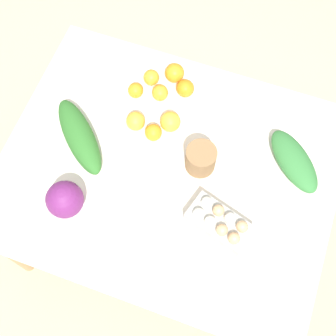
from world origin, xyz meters
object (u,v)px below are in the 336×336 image
at_px(paper_bag, 201,159).
at_px(orange_6, 175,73).
at_px(orange_2, 185,88).
at_px(orange_7, 151,78).
at_px(orange_3, 136,121).
at_px(cabbage_purple, 65,199).
at_px(orange_4, 170,122).
at_px(orange_1, 136,90).
at_px(orange_0, 160,93).
at_px(greens_bunch_scallion, 79,137).
at_px(greens_bunch_beet_tops, 294,161).
at_px(egg_carton, 219,222).
at_px(orange_5, 153,133).

xyz_separation_m(paper_bag, orange_6, (0.23, -0.35, -0.02)).
relative_size(orange_2, orange_7, 1.11).
height_order(orange_3, orange_6, orange_6).
bearing_deg(cabbage_purple, orange_4, -119.15).
height_order(cabbage_purple, paper_bag, cabbage_purple).
bearing_deg(paper_bag, orange_2, -61.00).
height_order(orange_1, orange_7, orange_7).
height_order(paper_bag, orange_0, paper_bag).
relative_size(greens_bunch_scallion, orange_4, 4.30).
height_order(paper_bag, orange_6, paper_bag).
xyz_separation_m(cabbage_purple, greens_bunch_beet_tops, (-0.76, -0.45, -0.03)).
relative_size(paper_bag, orange_2, 1.58).
xyz_separation_m(paper_bag, greens_bunch_beet_tops, (-0.34, -0.12, -0.02)).
xyz_separation_m(egg_carton, orange_5, (0.36, -0.27, -0.01)).
distance_m(cabbage_purple, paper_bag, 0.53).
bearing_deg(greens_bunch_beet_tops, orange_0, -11.20).
height_order(orange_1, orange_3, orange_3).
xyz_separation_m(egg_carton, orange_0, (0.40, -0.45, -0.01)).
distance_m(egg_carton, paper_bag, 0.26).
bearing_deg(egg_carton, orange_6, -39.77).
bearing_deg(paper_bag, greens_bunch_beet_tops, -160.57).
height_order(orange_6, orange_7, orange_6).
xyz_separation_m(cabbage_purple, greens_bunch_scallion, (0.06, -0.26, -0.02)).
xyz_separation_m(paper_bag, orange_2, (0.16, -0.29, -0.02)).
relative_size(paper_bag, orange_4, 1.42).
height_order(greens_bunch_beet_tops, orange_6, orange_6).
height_order(orange_1, orange_2, orange_2).
xyz_separation_m(orange_0, orange_7, (0.06, -0.06, -0.00)).
height_order(paper_bag, greens_bunch_beet_tops, paper_bag).
relative_size(orange_4, orange_5, 1.21).
bearing_deg(orange_3, orange_0, -106.01).
relative_size(greens_bunch_beet_tops, orange_4, 3.42).
bearing_deg(egg_carton, cabbage_purple, 28.44).
relative_size(orange_6, orange_7, 1.21).
height_order(egg_carton, greens_bunch_beet_tops, egg_carton).
bearing_deg(orange_6, greens_bunch_scallion, 58.47).
relative_size(greens_bunch_scallion, orange_7, 5.30).
bearing_deg(orange_3, egg_carton, 146.67).
xyz_separation_m(greens_bunch_scallion, orange_5, (-0.27, -0.12, -0.01)).
xyz_separation_m(greens_bunch_beet_tops, orange_6, (0.57, -0.23, 0.00)).
bearing_deg(orange_7, orange_4, 129.96).
bearing_deg(paper_bag, greens_bunch_scallion, 7.98).
height_order(greens_bunch_beet_tops, orange_4, orange_4).
height_order(orange_0, orange_2, orange_2).
bearing_deg(orange_5, greens_bunch_scallion, 24.88).
bearing_deg(orange_1, cabbage_purple, 83.23).
bearing_deg(orange_1, orange_2, -158.43).
bearing_deg(greens_bunch_beet_tops, orange_5, 6.61).
height_order(paper_bag, orange_3, paper_bag).
xyz_separation_m(greens_bunch_beet_tops, orange_5, (0.56, 0.06, -0.01)).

